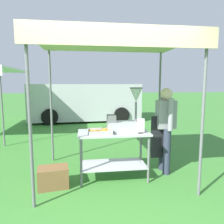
% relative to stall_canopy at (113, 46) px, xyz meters
% --- Properties ---
extents(ground_plane, '(70.00, 70.00, 0.00)m').
position_rel_stall_canopy_xyz_m(ground_plane, '(-0.18, 4.60, -2.33)').
color(ground_plane, '#3D7F33').
extents(stall_canopy, '(2.61, 2.00, 2.44)m').
position_rel_stall_canopy_xyz_m(stall_canopy, '(0.00, 0.00, 0.00)').
color(stall_canopy, slate).
rests_on(stall_canopy, ground).
extents(donut_cart, '(1.23, 0.60, 0.85)m').
position_rel_stall_canopy_xyz_m(donut_cart, '(-0.00, -0.10, -1.71)').
color(donut_cart, '#B7B7BC').
rests_on(donut_cart, ground).
extents(donut_tray, '(0.42, 0.32, 0.07)m').
position_rel_stall_canopy_xyz_m(donut_tray, '(-0.23, -0.22, -1.45)').
color(donut_tray, '#B7B7BC').
rests_on(donut_tray, donut_cart).
extents(donut_fryer, '(0.61, 0.28, 0.77)m').
position_rel_stall_canopy_xyz_m(donut_fryer, '(0.21, -0.12, -1.23)').
color(donut_fryer, '#B7B7BC').
rests_on(donut_fryer, donut_cart).
extents(menu_sign, '(0.13, 0.05, 0.25)m').
position_rel_stall_canopy_xyz_m(menu_sign, '(0.44, -0.27, -1.37)').
color(menu_sign, black).
rests_on(menu_sign, donut_cart).
extents(vendor, '(0.45, 0.53, 1.61)m').
position_rel_stall_canopy_xyz_m(vendor, '(1.00, 0.06, -1.42)').
color(vendor, '#2D3347').
rests_on(vendor, ground).
extents(supply_crate, '(0.52, 0.40, 0.33)m').
position_rel_stall_canopy_xyz_m(supply_crate, '(-1.02, -0.29, -2.16)').
color(supply_crate, brown).
rests_on(supply_crate, ground).
extents(van_silver, '(5.01, 2.30, 1.69)m').
position_rel_stall_canopy_xyz_m(van_silver, '(-0.47, 6.22, -1.45)').
color(van_silver, '#BCBCC1').
rests_on(van_silver, ground).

